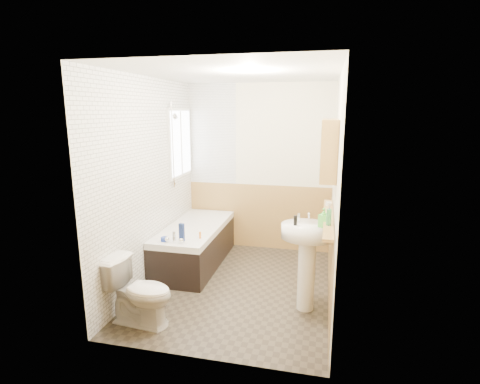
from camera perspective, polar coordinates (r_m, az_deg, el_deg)
name	(u,v)px	position (r m, az deg, el deg)	size (l,w,h in m)	color
floor	(237,286)	(4.73, -0.42, -14.14)	(2.80, 2.80, 0.00)	#302A22
ceiling	(237,73)	(4.25, -0.48, 17.64)	(2.80, 2.80, 0.00)	white
wall_back	(259,168)	(5.68, 2.88, 3.64)	(2.20, 0.02, 2.50)	#F4ECC9
wall_front	(196,221)	(3.00, -6.75, -4.34)	(2.20, 0.02, 2.50)	#F4ECC9
wall_left	(149,182)	(4.70, -13.74, 1.46)	(0.02, 2.80, 2.50)	#F4ECC9
wall_right	(336,191)	(4.20, 14.43, 0.17)	(0.02, 2.80, 2.50)	#F4ECC9
wainscot_right	(330,255)	(4.42, 13.61, -9.36)	(0.01, 2.80, 1.00)	#B18848
wainscot_front	(199,305)	(3.32, -6.27, -16.75)	(2.20, 0.01, 1.00)	#B18848
wainscot_back	(258,216)	(5.82, 2.76, -3.71)	(2.20, 0.01, 1.00)	#B18848
tile_cladding_left	(150,182)	(4.69, -13.50, 1.45)	(0.01, 2.80, 2.50)	white
tile_return_back	(212,134)	(5.77, -4.30, 8.76)	(0.75, 0.01, 1.50)	white
window	(181,143)	(5.48, -9.05, 7.40)	(0.03, 0.79, 0.99)	white
bathtub	(195,244)	(5.28, -6.84, -7.85)	(0.70, 1.64, 0.70)	black
shower_riser	(173,138)	(5.17, -10.15, 8.12)	(0.10, 0.08, 1.16)	silver
toilet	(140,292)	(3.99, -15.01, -14.50)	(0.38, 0.69, 0.67)	white
sink	(307,249)	(4.04, 10.21, -8.61)	(0.56, 0.45, 1.07)	white
pine_shelf	(328,217)	(4.04, 13.31, -3.79)	(0.10, 1.50, 0.03)	#B18848
medicine_cabinet	(329,150)	(3.96, 13.41, 6.31)	(0.17, 0.68, 0.61)	#B18848
foam_can	(329,217)	(3.71, 13.38, -3.76)	(0.05, 0.05, 0.16)	#388447
green_bottle	(329,215)	(3.70, 13.39, -3.49)	(0.04, 0.04, 0.20)	#19339E
black_jar	(328,204)	(4.48, 13.33, -1.75)	(0.07, 0.07, 0.04)	silver
soap_bottle	(324,223)	(3.89, 12.64, -4.58)	(0.09, 0.20, 0.09)	#59C647
clear_bottle	(295,220)	(3.89, 8.44, -4.30)	(0.04, 0.04, 0.10)	black
blue_gel	(182,232)	(4.58, -8.87, -6.08)	(0.06, 0.04, 0.22)	navy
cream_jar	(164,239)	(4.64, -11.47, -7.05)	(0.08, 0.08, 0.05)	#19339E
orange_bottle	(200,235)	(4.66, -6.11, -6.56)	(0.03, 0.03, 0.08)	orange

